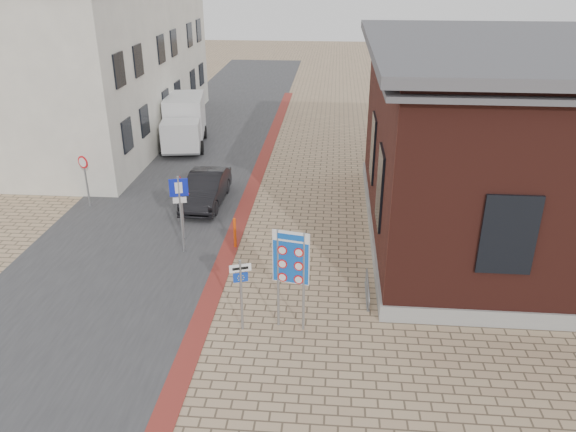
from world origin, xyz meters
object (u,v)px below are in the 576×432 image
(parking_sign, at_px, (180,201))
(border_sign, at_px, (291,260))
(essen_sign, at_px, (241,285))
(box_truck, at_px, (184,122))
(sedan, at_px, (206,189))
(bollard, at_px, (235,233))

(parking_sign, bearing_deg, border_sign, -61.11)
(essen_sign, bearing_deg, box_truck, 90.25)
(sedan, xyz_separation_m, bollard, (1.83, -3.74, -0.10))
(box_truck, height_order, bollard, box_truck)
(sedan, xyz_separation_m, essen_sign, (2.83, -8.44, 0.74))
(bollard, bearing_deg, sedan, 116.10)
(box_truck, bearing_deg, parking_sign, -85.22)
(border_sign, relative_size, parking_sign, 1.05)
(box_truck, relative_size, border_sign, 1.76)
(sedan, height_order, bollard, sedan)
(box_truck, height_order, parking_sign, parking_sign)
(box_truck, distance_m, bollard, 12.37)
(sedan, distance_m, essen_sign, 8.93)
(sedan, bearing_deg, border_sign, -62.77)
(bollard, bearing_deg, essen_sign, -77.99)
(border_sign, xyz_separation_m, parking_sign, (-4.00, 4.00, -0.18))
(sedan, xyz_separation_m, box_truck, (-2.83, 7.70, 0.67))
(essen_sign, bearing_deg, sedan, 89.45)
(border_sign, relative_size, essen_sign, 1.36)
(sedan, height_order, border_sign, border_sign)
(bollard, bearing_deg, box_truck, 112.19)
(border_sign, distance_m, essen_sign, 1.49)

